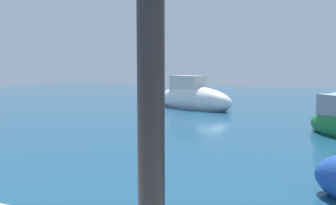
% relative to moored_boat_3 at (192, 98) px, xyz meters
% --- Properties ---
extents(moored_boat_3, '(5.88, 4.33, 2.25)m').
position_rel_moored_boat_3_xyz_m(moored_boat_3, '(0.00, 0.00, 0.00)').
color(moored_boat_3, white).
rests_on(moored_boat_3, ground).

